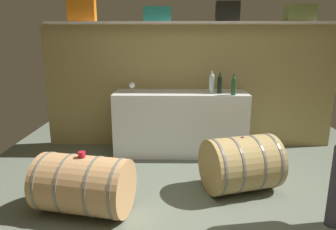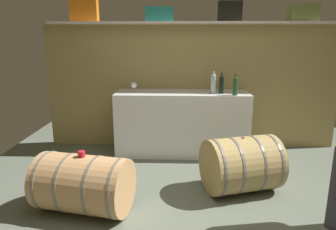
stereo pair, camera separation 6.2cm
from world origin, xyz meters
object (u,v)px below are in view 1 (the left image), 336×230
at_px(toolcase_black, 228,12).
at_px(tasting_cup, 82,154).
at_px(work_cabinet, 180,123).
at_px(wine_barrel_far, 241,164).
at_px(toolcase_orange, 82,10).
at_px(wine_bottle_green, 234,85).
at_px(wine_bottle_clear, 212,83).
at_px(toolcase_olive, 300,13).
at_px(wine_bottle_dark, 220,84).
at_px(toolcase_teal, 157,14).
at_px(wine_glass, 132,85).
at_px(wine_barrel_near, 84,185).

xyz_separation_m(toolcase_black, tasting_cup, (-1.66, -1.89, -1.46)).
xyz_separation_m(work_cabinet, wine_barrel_far, (0.67, -1.18, -0.15)).
xyz_separation_m(toolcase_orange, wine_bottle_green, (2.16, -0.45, -1.02)).
relative_size(toolcase_black, tasting_cup, 4.68).
relative_size(toolcase_orange, wine_bottle_green, 1.31).
xyz_separation_m(wine_bottle_clear, wine_barrel_far, (0.22, -1.11, -0.77)).
relative_size(toolcase_olive, work_cabinet, 0.20).
height_order(wine_bottle_dark, wine_barrel_far, wine_bottle_dark).
height_order(toolcase_teal, wine_bottle_dark, toolcase_teal).
xyz_separation_m(toolcase_olive, wine_barrel_far, (-1.04, -1.40, -1.73)).
bearing_deg(wine_glass, wine_bottle_clear, -1.37).
bearing_deg(work_cabinet, wine_barrel_far, -60.65).
bearing_deg(wine_bottle_clear, wine_barrel_near, -131.81).
bearing_deg(toolcase_black, wine_bottle_dark, -108.39).
xyz_separation_m(wine_glass, wine_barrel_far, (1.37, -1.13, -0.72)).
relative_size(toolcase_teal, toolcase_black, 1.20).
bearing_deg(toolcase_teal, wine_bottle_clear, -24.68).
relative_size(toolcase_orange, wine_bottle_dark, 1.32).
height_order(work_cabinet, tasting_cup, work_cabinet).
bearing_deg(toolcase_olive, work_cabinet, -171.98).
relative_size(wine_barrel_near, wine_barrel_far, 1.06).
bearing_deg(wine_barrel_near, wine_bottle_green, 51.76).
bearing_deg(toolcase_black, toolcase_teal, -177.92).
xyz_separation_m(wine_bottle_clear, wine_bottle_green, (0.28, -0.16, -0.01)).
bearing_deg(toolcase_teal, wine_bottle_dark, -23.85).
xyz_separation_m(toolcase_teal, work_cabinet, (0.35, -0.22, -1.57)).
bearing_deg(wine_bottle_clear, tasting_cup, -131.80).
bearing_deg(toolcase_teal, toolcase_olive, -4.36).
bearing_deg(wine_bottle_green, wine_barrel_far, -93.53).
distance_m(wine_bottle_clear, wine_barrel_near, 2.29).
bearing_deg(wine_barrel_far, wine_glass, 122.88).
relative_size(work_cabinet, wine_barrel_near, 1.92).
bearing_deg(wine_bottle_dark, wine_barrel_near, -134.41).
bearing_deg(toolcase_teal, work_cabinet, -36.28).
distance_m(wine_bottle_dark, wine_barrel_far, 1.32).
xyz_separation_m(wine_barrel_far, tasting_cup, (-1.66, -0.49, 0.30)).
height_order(toolcase_teal, wine_bottle_green, toolcase_teal).
bearing_deg(toolcase_olive, wine_bottle_dark, -163.76).
xyz_separation_m(wine_glass, tasting_cup, (-0.29, -1.63, -0.42)).
height_order(toolcase_olive, wine_bottle_clear, toolcase_olive).
relative_size(wine_bottle_dark, wine_barrel_near, 0.29).
xyz_separation_m(wine_bottle_dark, tasting_cup, (-1.54, -1.58, -0.46)).
bearing_deg(toolcase_teal, toolcase_black, -4.36).
bearing_deg(wine_glass, wine_barrel_far, -39.70).
distance_m(toolcase_orange, wine_bottle_dark, 2.26).
relative_size(toolcase_teal, wine_bottle_dark, 1.34).
bearing_deg(wine_barrel_far, work_cabinet, 101.92).
relative_size(toolcase_olive, wine_barrel_near, 0.39).
relative_size(wine_bottle_clear, wine_bottle_green, 1.06).
bearing_deg(toolcase_orange, toolcase_black, -3.54).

